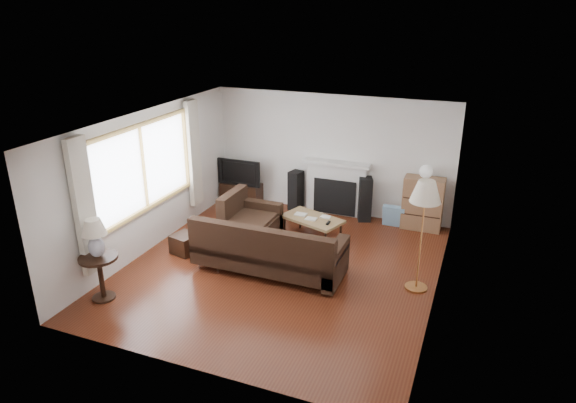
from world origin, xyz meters
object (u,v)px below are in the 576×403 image
at_px(sectional_sofa, 269,247).
at_px(coffee_table, 312,228).
at_px(bookshelf, 423,204).
at_px(floor_lamp, 421,237).
at_px(side_table, 101,278).
at_px(tv_stand, 241,193).

height_order(sectional_sofa, coffee_table, sectional_sofa).
distance_m(bookshelf, floor_lamp, 2.40).
bearing_deg(sectional_sofa, coffee_table, 79.83).
bearing_deg(side_table, tv_stand, 87.85).
distance_m(coffee_table, side_table, 3.87).
relative_size(tv_stand, coffee_table, 0.80).
distance_m(sectional_sofa, floor_lamp, 2.43).
relative_size(bookshelf, side_table, 1.48).
distance_m(sectional_sofa, coffee_table, 1.48).
bearing_deg(bookshelf, floor_lamp, -83.57).
xyz_separation_m(coffee_table, floor_lamp, (2.11, -1.11, 0.67)).
bearing_deg(side_table, sectional_sofa, 40.54).
bearing_deg(sectional_sofa, side_table, -139.46).
height_order(coffee_table, side_table, side_table).
bearing_deg(coffee_table, side_table, -106.27).
relative_size(tv_stand, side_table, 1.26).
xyz_separation_m(bookshelf, coffee_table, (-1.84, -1.24, -0.31)).
height_order(bookshelf, floor_lamp, floor_lamp).
bearing_deg(floor_lamp, side_table, -155.02).
relative_size(coffee_table, side_table, 1.57).
height_order(floor_lamp, side_table, floor_lamp).
xyz_separation_m(sectional_sofa, side_table, (-1.99, -1.71, -0.08)).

